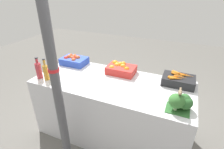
{
  "coord_description": "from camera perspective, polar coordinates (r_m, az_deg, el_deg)",
  "views": [
    {
      "loc": [
        0.74,
        -1.71,
        1.9
      ],
      "look_at": [
        0.0,
        0.0,
        0.93
      ],
      "focal_mm": 28.0,
      "sensor_mm": 36.0,
      "label": 1
    }
  ],
  "objects": [
    {
      "name": "support_pole",
      "position": [
        1.67,
        -17.99,
        -1.94
      ],
      "size": [
        0.1,
        0.1,
        2.24
      ],
      "color": "#4C4C51",
      "rests_on": "ground_plane"
    },
    {
      "name": "sparrow_bird",
      "position": [
        1.69,
        21.37,
        -5.5
      ],
      "size": [
        0.04,
        0.14,
        0.05
      ],
      "rotation": [
        0.0,
        0.0,
        -1.54
      ],
      "color": "#4C3D2D",
      "rests_on": "broccoli_pile"
    },
    {
      "name": "juice_bottle_golden",
      "position": [
        2.22,
        -18.76,
        0.54
      ],
      "size": [
        0.07,
        0.07,
        0.28
      ],
      "color": "gold",
      "rests_on": "market_table"
    },
    {
      "name": "broccoli_pile",
      "position": [
        1.78,
        21.75,
        -8.28
      ],
      "size": [
        0.23,
        0.2,
        0.18
      ],
      "color": "#2D602D",
      "rests_on": "market_table"
    },
    {
      "name": "apple_crate",
      "position": [
        2.66,
        -12.31,
        4.63
      ],
      "size": [
        0.37,
        0.26,
        0.14
      ],
      "color": "#2847B7",
      "rests_on": "market_table"
    },
    {
      "name": "carrot_crate",
      "position": [
        2.22,
        20.85,
        -1.66
      ],
      "size": [
        0.37,
        0.26,
        0.13
      ],
      "color": "black",
      "rests_on": "market_table"
    },
    {
      "name": "orange_crate",
      "position": [
        2.34,
        2.87,
        1.9
      ],
      "size": [
        0.37,
        0.26,
        0.14
      ],
      "color": "red",
      "rests_on": "market_table"
    },
    {
      "name": "juice_bottle_ruby",
      "position": [
        2.37,
        -22.86,
        1.56
      ],
      "size": [
        0.07,
        0.07,
        0.28
      ],
      "color": "#B2333D",
      "rests_on": "market_table"
    },
    {
      "name": "juice_bottle_amber",
      "position": [
        2.29,
        -20.81,
        1.03
      ],
      "size": [
        0.06,
        0.06,
        0.28
      ],
      "color": "gold",
      "rests_on": "market_table"
    },
    {
      "name": "market_table",
      "position": [
        2.38,
        0.0,
        -11.11
      ],
      "size": [
        1.94,
        0.83,
        0.83
      ],
      "primitive_type": "cube",
      "color": "silver",
      "rests_on": "ground_plane"
    },
    {
      "name": "ground_plane",
      "position": [
        2.66,
        0.0,
        -18.15
      ],
      "size": [
        10.0,
        10.0,
        0.0
      ],
      "primitive_type": "plane",
      "color": "#605E59"
    }
  ]
}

